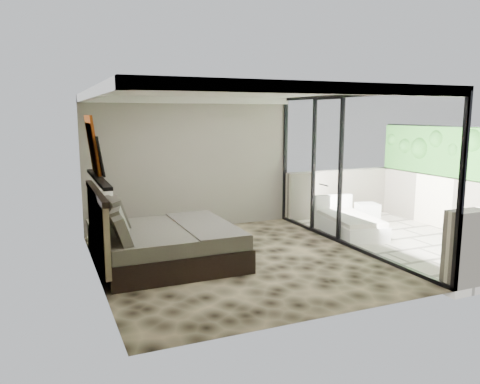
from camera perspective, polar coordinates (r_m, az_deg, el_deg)
name	(u,v)px	position (r m, az deg, el deg)	size (l,w,h in m)	color
floor	(237,260)	(7.98, -0.38, -8.32)	(5.00, 5.00, 0.00)	black
ceiling	(237,92)	(7.61, -0.40, 12.12)	(4.50, 5.00, 0.02)	silver
back_wall	(191,164)	(10.00, -5.93, 3.45)	(4.50, 0.02, 2.80)	gray
left_wall	(95,186)	(7.12, -17.26, 0.66)	(0.02, 5.00, 2.80)	gray
glass_wall	(350,172)	(8.78, 13.29, 2.42)	(0.08, 5.00, 2.80)	white
terrace_slab	(409,240)	(10.01, 19.94, -5.58)	(3.00, 5.00, 0.12)	beige
parapet_far	(461,206)	(10.83, 25.36, -1.50)	(0.30, 5.00, 1.10)	beige
foliage_hedge	(465,153)	(10.70, 25.77, 4.30)	(0.36, 4.60, 1.10)	#337B26
picture_ledge	(98,179)	(7.21, -16.91, 1.58)	(0.12, 2.20, 0.05)	black
bed	(162,243)	(7.79, -9.44, -6.11)	(2.24, 2.17, 1.24)	black
nightstand	(104,234)	(8.96, -16.29, -4.90)	(0.55, 0.55, 0.55)	black
table_lamp	(104,201)	(8.83, -16.21, -1.03)	(0.31, 0.31, 0.57)	black
abstract_canvas	(92,145)	(7.59, -17.56, 5.53)	(0.04, 0.90, 0.90)	#B6120F
framed_print	(99,156)	(7.30, -16.83, 4.25)	(0.03, 0.50, 0.60)	black
ottoman	(367,213)	(11.00, 15.26, -2.50)	(0.45, 0.45, 0.45)	white
lounger	(348,223)	(9.96, 13.07, -3.72)	(1.13, 1.85, 0.68)	white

